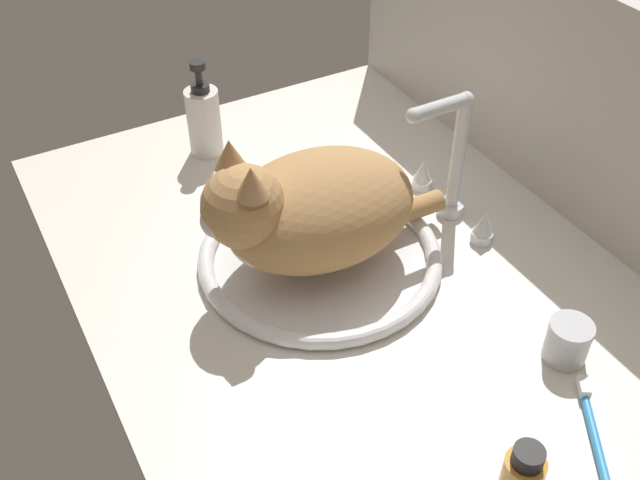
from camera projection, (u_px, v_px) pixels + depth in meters
countertop at (350, 285)px, 102.82cm from camera, size 102.66×69.79×3.00cm
backsplash_wall at (571, 114)px, 105.29cm from camera, size 102.66×2.40×36.43cm
sink_basin at (320, 256)px, 103.59cm from camera, size 34.10×34.10×2.24cm
faucet at (451, 169)px, 106.76cm from camera, size 18.14×11.65×20.66cm
cat at (306, 210)px, 96.93cm from camera, size 19.83×36.27×19.36cm
metal_jar at (568, 341)px, 89.17cm from camera, size 5.37×5.37×5.64cm
soap_pump_bottle at (204, 120)px, 121.25cm from camera, size 5.51×5.51×16.53cm
toothbrush at (596, 440)px, 81.22cm from camera, size 15.25×10.39×1.70cm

